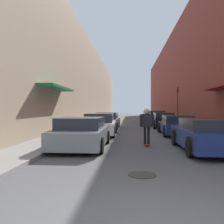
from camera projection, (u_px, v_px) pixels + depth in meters
name	position (u px, v px, depth m)	size (l,w,h in m)	color
ground	(134.00, 123.00, 29.25)	(142.89, 142.89, 0.00)	#515154
curb_strip_left	(103.00, 120.00, 36.04)	(1.80, 64.95, 0.12)	gray
curb_strip_right	(164.00, 120.00, 35.42)	(1.80, 64.95, 0.12)	gray
building_row_left	(83.00, 86.00, 36.17)	(4.90, 64.95, 10.02)	tan
building_row_right	(185.00, 77.00, 35.14)	(4.90, 64.95, 12.14)	brown
parked_car_left_0	(82.00, 133.00, 10.42)	(2.08, 4.39, 1.29)	gray
parked_car_left_1	(100.00, 125.00, 15.38)	(1.97, 4.43, 1.35)	silver
parked_car_left_2	(108.00, 121.00, 20.86)	(1.93, 4.76, 1.33)	#515459
parked_car_right_0	(205.00, 135.00, 9.67)	(2.01, 4.66, 1.26)	navy
parked_car_right_1	(177.00, 125.00, 15.64)	(2.01, 4.56, 1.22)	navy
parked_car_right_2	(163.00, 120.00, 21.63)	(1.86, 4.47, 1.30)	black
parked_car_right_3	(157.00, 117.00, 27.23)	(1.91, 4.09, 1.43)	gray
parked_car_right_4	(151.00, 116.00, 32.17)	(2.08, 4.09, 1.38)	#B7B7BC
parked_car_right_5	(149.00, 115.00, 37.30)	(1.90, 4.59, 1.29)	black
skateboarder	(147.00, 123.00, 11.04)	(0.63, 0.78, 1.65)	#B2231E
manhole_cover	(142.00, 175.00, 6.17)	(0.70, 0.70, 0.02)	#332D28
traffic_light	(178.00, 102.00, 23.97)	(0.16, 0.22, 3.57)	#2D2D2D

